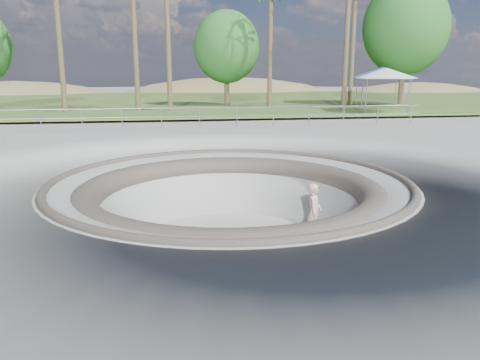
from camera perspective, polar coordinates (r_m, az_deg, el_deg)
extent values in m
plane|color=#989893|center=(13.33, -1.23, -0.11)|extent=(180.00, 180.00, 0.00)
torus|color=#989893|center=(13.92, -1.19, -8.15)|extent=(14.00, 14.00, 4.00)
cylinder|color=#989893|center=(13.90, -1.19, -7.95)|extent=(6.60, 6.60, 0.10)
torus|color=#554D44|center=(13.33, -1.23, -0.19)|extent=(10.24, 10.24, 0.24)
torus|color=#554D44|center=(13.44, -1.22, -1.98)|extent=(8.91, 8.91, 0.81)
cube|color=#3F5E25|center=(46.97, -6.87, 9.58)|extent=(180.00, 36.00, 0.12)
ellipsoid|color=olive|center=(71.45, -25.36, 4.23)|extent=(50.40, 36.00, 23.40)
ellipsoid|color=olive|center=(74.31, -1.28, 4.68)|extent=(61.60, 44.00, 28.60)
ellipsoid|color=olive|center=(75.00, 20.60, 5.85)|extent=(42.00, 30.00, 19.50)
cylinder|color=gray|center=(24.99, -4.97, 8.76)|extent=(25.00, 0.05, 0.05)
cylinder|color=gray|center=(25.03, -4.95, 7.74)|extent=(25.00, 0.05, 0.05)
cube|color=olive|center=(13.97, 8.87, -7.47)|extent=(0.83, 0.37, 0.02)
cylinder|color=silver|center=(13.98, 8.87, -7.60)|extent=(0.06, 0.17, 0.04)
cylinder|color=silver|center=(13.98, 8.87, -7.60)|extent=(0.06, 0.17, 0.04)
cylinder|color=beige|center=(13.99, 8.86, -7.63)|extent=(0.07, 0.04, 0.06)
cylinder|color=beige|center=(13.99, 8.86, -7.63)|extent=(0.07, 0.04, 0.06)
cylinder|color=beige|center=(13.99, 8.86, -7.63)|extent=(0.07, 0.04, 0.06)
cylinder|color=beige|center=(13.99, 8.86, -7.63)|extent=(0.07, 0.04, 0.06)
imported|color=#E7AF96|center=(13.69, 9.00, -3.99)|extent=(0.64, 0.75, 1.75)
cylinder|color=gray|center=(32.48, 16.07, 9.68)|extent=(0.06, 0.06, 2.20)
cylinder|color=gray|center=(33.74, 20.45, 9.48)|extent=(0.06, 0.06, 2.20)
cylinder|color=gray|center=(35.04, 14.14, 10.01)|extent=(0.06, 0.06, 2.20)
cylinder|color=gray|center=(36.21, 18.28, 9.84)|extent=(0.06, 0.06, 2.20)
cube|color=silver|center=(34.30, 17.37, 11.76)|extent=(3.77, 3.77, 0.08)
cone|color=silver|center=(34.30, 17.41, 12.34)|extent=(5.66, 5.66, 0.70)
cylinder|color=gray|center=(33.15, 15.65, 9.80)|extent=(0.06, 0.06, 2.24)
cylinder|color=gray|center=(34.42, 20.04, 9.60)|extent=(0.06, 0.06, 2.24)
cylinder|color=gray|center=(35.77, 13.75, 10.12)|extent=(0.06, 0.06, 2.24)
cylinder|color=gray|center=(36.95, 17.90, 9.95)|extent=(0.06, 0.06, 2.24)
cube|color=#295197|center=(35.01, 16.97, 11.87)|extent=(3.53, 3.53, 0.08)
cone|color=#295197|center=(35.00, 17.01, 12.46)|extent=(5.96, 5.96, 0.71)
cylinder|color=brown|center=(34.83, -21.18, 15.85)|extent=(0.36, 0.36, 10.09)
cylinder|color=brown|center=(34.58, -12.70, 16.38)|extent=(0.36, 0.36, 10.05)
cylinder|color=brown|center=(34.38, -8.80, 17.30)|extent=(0.36, 0.36, 10.94)
cylinder|color=brown|center=(37.06, 3.69, 15.72)|extent=(0.36, 0.36, 9.15)
cylinder|color=brown|center=(36.25, 12.87, 16.52)|extent=(0.36, 0.36, 10.44)
cylinder|color=brown|center=(39.05, 13.58, 15.67)|extent=(0.36, 0.36, 9.70)
cylinder|color=brown|center=(39.71, -1.62, 12.21)|extent=(0.44, 0.44, 4.50)
ellipsoid|color=#246A25|center=(39.76, -1.65, 15.92)|extent=(5.37, 4.88, 5.86)
cylinder|color=brown|center=(42.79, 19.20, 12.56)|extent=(0.44, 0.44, 5.97)
ellipsoid|color=#246A25|center=(42.93, 19.55, 17.11)|extent=(7.13, 6.49, 7.78)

